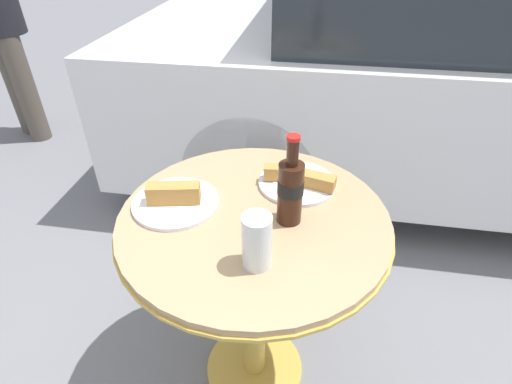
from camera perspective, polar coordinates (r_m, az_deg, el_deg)
The scene contains 7 objects.
ground_plane at distance 1.68m, azimuth -0.23°, elevation -23.82°, with size 30.00×30.00×0.00m, color slate.
bistro_table at distance 1.21m, azimuth -0.29°, elevation -9.25°, with size 0.76×0.76×0.76m.
cola_bottle_left at distance 1.03m, azimuth 4.94°, elevation 0.36°, with size 0.07×0.07×0.25m.
drinking_glass at distance 0.92m, azimuth 0.11°, elevation -7.36°, with size 0.07×0.07×0.14m.
lunch_plate_near at distance 1.15m, azimuth -11.48°, elevation -1.06°, with size 0.25×0.25×0.07m.
lunch_plate_far at distance 1.21m, azimuth 6.03°, elevation 1.65°, with size 0.24×0.24×0.06m.
parked_car at distance 2.79m, azimuth 30.75°, elevation 14.63°, with size 4.31×1.77×1.43m.
Camera 1 is at (0.15, -0.85, 1.45)m, focal length 28.00 mm.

